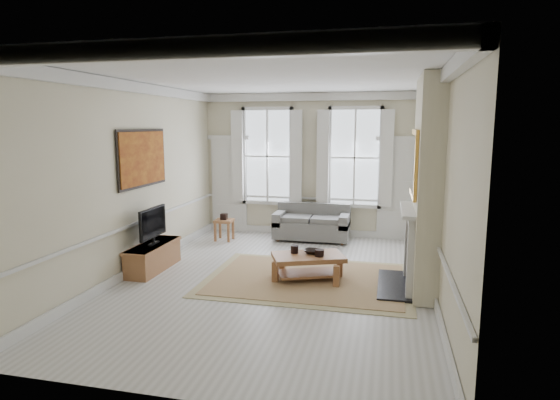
% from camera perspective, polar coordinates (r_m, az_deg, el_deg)
% --- Properties ---
extents(floor, '(7.20, 7.20, 0.00)m').
position_cam_1_polar(floor, '(8.13, -0.63, -9.90)').
color(floor, '#B7B5AD').
rests_on(floor, ground).
extents(ceiling, '(7.20, 7.20, 0.00)m').
position_cam_1_polar(ceiling, '(7.72, -0.67, 14.71)').
color(ceiling, white).
rests_on(ceiling, back_wall).
extents(back_wall, '(5.20, 0.00, 5.20)m').
position_cam_1_polar(back_wall, '(11.25, 3.74, 4.26)').
color(back_wall, beige).
rests_on(back_wall, floor).
extents(left_wall, '(0.00, 7.20, 7.20)m').
position_cam_1_polar(left_wall, '(8.73, -17.47, 2.46)').
color(left_wall, beige).
rests_on(left_wall, floor).
extents(right_wall, '(0.00, 7.20, 7.20)m').
position_cam_1_polar(right_wall, '(7.56, 18.86, 1.43)').
color(right_wall, beige).
rests_on(right_wall, floor).
extents(window_left, '(1.26, 0.20, 2.20)m').
position_cam_1_polar(window_left, '(11.41, -1.53, 5.35)').
color(window_left, '#B2BCC6').
rests_on(window_left, back_wall).
extents(window_right, '(1.26, 0.20, 2.20)m').
position_cam_1_polar(window_right, '(11.07, 9.10, 5.12)').
color(window_right, '#B2BCC6').
rests_on(window_right, back_wall).
extents(door_left, '(0.90, 0.08, 2.30)m').
position_cam_1_polar(door_left, '(11.78, -6.21, 1.75)').
color(door_left, silver).
rests_on(door_left, floor).
extents(door_right, '(0.90, 0.08, 2.30)m').
position_cam_1_polar(door_right, '(11.13, 14.15, 1.10)').
color(door_right, silver).
rests_on(door_right, floor).
extents(painting, '(0.05, 1.66, 1.06)m').
position_cam_1_polar(painting, '(8.94, -16.38, 4.91)').
color(painting, '#BB7220').
rests_on(painting, left_wall).
extents(chimney_breast, '(0.35, 1.70, 3.38)m').
position_cam_1_polar(chimney_breast, '(7.74, 17.43, 1.67)').
color(chimney_breast, beige).
rests_on(chimney_breast, floor).
extents(hearth, '(0.55, 1.50, 0.05)m').
position_cam_1_polar(hearth, '(8.10, 13.82, -10.05)').
color(hearth, black).
rests_on(hearth, floor).
extents(fireplace, '(0.21, 1.45, 1.33)m').
position_cam_1_polar(fireplace, '(7.91, 15.47, -5.24)').
color(fireplace, silver).
rests_on(fireplace, floor).
extents(mirror, '(0.06, 1.26, 1.06)m').
position_cam_1_polar(mirror, '(7.70, 15.96, 4.31)').
color(mirror, gold).
rests_on(mirror, chimney_breast).
extents(sofa, '(1.72, 0.84, 0.83)m').
position_cam_1_polar(sofa, '(10.95, 3.94, -3.02)').
color(sofa, slate).
rests_on(sofa, floor).
extents(side_table, '(0.42, 0.42, 0.49)m').
position_cam_1_polar(side_table, '(10.92, -6.83, -2.92)').
color(side_table, brown).
rests_on(side_table, floor).
extents(rug, '(3.50, 2.60, 0.02)m').
position_cam_1_polar(rug, '(8.22, 3.43, -9.61)').
color(rug, tan).
rests_on(rug, floor).
extents(coffee_table, '(1.37, 1.10, 0.45)m').
position_cam_1_polar(coffee_table, '(8.11, 3.45, -7.22)').
color(coffee_table, brown).
rests_on(coffee_table, rug).
extents(ceramic_pot_a, '(0.14, 0.14, 0.14)m').
position_cam_1_polar(ceramic_pot_a, '(8.16, 1.78, -6.03)').
color(ceramic_pot_a, black).
rests_on(ceramic_pot_a, coffee_table).
extents(ceramic_pot_b, '(0.16, 0.16, 0.11)m').
position_cam_1_polar(ceramic_pot_b, '(7.99, 4.82, -6.45)').
color(ceramic_pot_b, black).
rests_on(ceramic_pot_b, coffee_table).
extents(bowl, '(0.32, 0.32, 0.07)m').
position_cam_1_polar(bowl, '(8.16, 3.93, -6.28)').
color(bowl, black).
rests_on(bowl, coffee_table).
extents(tv_stand, '(0.44, 1.37, 0.49)m').
position_cam_1_polar(tv_stand, '(8.98, -15.19, -6.72)').
color(tv_stand, brown).
rests_on(tv_stand, floor).
extents(tv, '(0.08, 0.90, 0.68)m').
position_cam_1_polar(tv, '(8.82, -15.24, -2.73)').
color(tv, black).
rests_on(tv, tv_stand).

